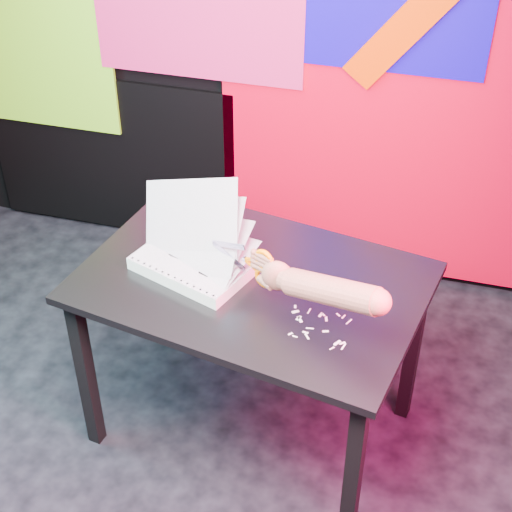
% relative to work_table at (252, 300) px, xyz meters
% --- Properties ---
extents(room, '(3.01, 3.01, 2.71)m').
position_rel_work_table_xyz_m(room, '(-0.30, -0.36, 0.69)').
color(room, black).
rests_on(room, ground).
extents(backdrop, '(2.88, 0.05, 2.08)m').
position_rel_work_table_xyz_m(backdrop, '(-0.24, 1.11, 0.30)').
color(backdrop, red).
rests_on(backdrop, ground).
extents(work_table, '(1.28, 0.97, 0.75)m').
position_rel_work_table_xyz_m(work_table, '(0.00, 0.00, 0.00)').
color(work_table, black).
rests_on(work_table, ground).
extents(printout_stack, '(0.46, 0.40, 0.36)m').
position_rel_work_table_xyz_m(printout_stack, '(-0.21, 0.01, 0.13)').
color(printout_stack, white).
rests_on(printout_stack, work_table).
extents(scissors, '(0.24, 0.12, 0.15)m').
position_rel_work_table_xyz_m(scissors, '(0.05, -0.10, 0.23)').
color(scissors, '#B3B8DC').
rests_on(scissors, printout_stack).
extents(hand_forearm, '(0.47, 0.25, 0.19)m').
position_rel_work_table_xyz_m(hand_forearm, '(0.28, -0.20, 0.27)').
color(hand_forearm, '#A95E4C').
rests_on(hand_forearm, work_table).
extents(paper_clippings, '(0.20, 0.18, 0.00)m').
position_rel_work_table_xyz_m(paper_clippings, '(0.26, -0.17, 0.09)').
color(paper_clippings, white).
rests_on(paper_clippings, work_table).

